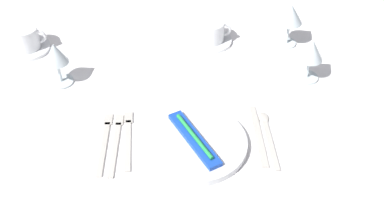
# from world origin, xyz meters

# --- Properties ---
(dining_table) EXTENTS (1.80, 1.11, 0.74)m
(dining_table) POSITION_xyz_m (0.00, 0.00, 0.66)
(dining_table) COLOR white
(dining_table) RESTS_ON ground
(dinner_plate) EXTENTS (0.27, 0.27, 0.02)m
(dinner_plate) POSITION_xyz_m (0.03, -0.21, 0.75)
(dinner_plate) COLOR white
(dinner_plate) RESTS_ON dining_table
(toothbrush_package) EXTENTS (0.13, 0.20, 0.02)m
(toothbrush_package) POSITION_xyz_m (0.03, -0.21, 0.77)
(toothbrush_package) COLOR blue
(toothbrush_package) RESTS_ON dinner_plate
(fork_outer) EXTENTS (0.03, 0.21, 0.00)m
(fork_outer) POSITION_xyz_m (-0.14, -0.17, 0.74)
(fork_outer) COLOR beige
(fork_outer) RESTS_ON dining_table
(fork_inner) EXTENTS (0.03, 0.22, 0.00)m
(fork_inner) POSITION_xyz_m (-0.17, -0.19, 0.74)
(fork_inner) COLOR beige
(fork_inner) RESTS_ON dining_table
(fork_salad) EXTENTS (0.03, 0.22, 0.00)m
(fork_salad) POSITION_xyz_m (-0.20, -0.18, 0.74)
(fork_salad) COLOR beige
(fork_salad) RESTS_ON dining_table
(dinner_knife) EXTENTS (0.02, 0.22, 0.00)m
(dinner_knife) POSITION_xyz_m (0.20, -0.19, 0.74)
(dinner_knife) COLOR beige
(dinner_knife) RESTS_ON dining_table
(spoon_soup) EXTENTS (0.03, 0.21, 0.01)m
(spoon_soup) POSITION_xyz_m (0.22, -0.17, 0.74)
(spoon_soup) COLOR beige
(spoon_soup) RESTS_ON dining_table
(saucer_left) EXTENTS (0.14, 0.14, 0.01)m
(saucer_left) POSITION_xyz_m (0.10, 0.25, 0.74)
(saucer_left) COLOR white
(saucer_left) RESTS_ON dining_table
(coffee_cup_left) EXTENTS (0.11, 0.09, 0.06)m
(coffee_cup_left) POSITION_xyz_m (0.11, 0.25, 0.78)
(coffee_cup_left) COLOR white
(coffee_cup_left) RESTS_ON saucer_left
(saucer_right) EXTENTS (0.14, 0.14, 0.01)m
(saucer_right) POSITION_xyz_m (-0.47, 0.23, 0.74)
(saucer_right) COLOR white
(saucer_right) RESTS_ON dining_table
(coffee_cup_right) EXTENTS (0.11, 0.09, 0.07)m
(coffee_cup_right) POSITION_xyz_m (-0.47, 0.23, 0.78)
(coffee_cup_right) COLOR white
(coffee_cup_right) RESTS_ON saucer_right
(wine_glass_centre) EXTENTS (0.07, 0.07, 0.13)m
(wine_glass_centre) POSITION_xyz_m (-0.34, 0.06, 0.83)
(wine_glass_centre) COLOR silver
(wine_glass_centre) RESTS_ON dining_table
(wine_glass_left) EXTENTS (0.07, 0.07, 0.13)m
(wine_glass_left) POSITION_xyz_m (0.37, 0.05, 0.83)
(wine_glass_left) COLOR silver
(wine_glass_left) RESTS_ON dining_table
(wine_glass_right) EXTENTS (0.08, 0.08, 0.14)m
(wine_glass_right) POSITION_xyz_m (0.34, 0.22, 0.84)
(wine_glass_right) COLOR silver
(wine_glass_right) RESTS_ON dining_table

